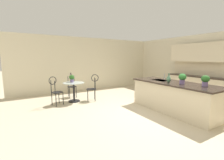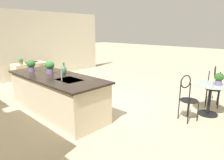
{
  "view_description": "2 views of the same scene",
  "coord_description": "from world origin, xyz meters",
  "px_view_note": "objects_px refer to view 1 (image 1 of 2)",
  "views": [
    {
      "loc": [
        3.43,
        -3.29,
        1.69
      ],
      "look_at": [
        -1.09,
        -0.59,
        0.93
      ],
      "focal_mm": 24.96,
      "sensor_mm": 36.0,
      "label": 1
    },
    {
      "loc": [
        -3.74,
        3.21,
        1.95
      ],
      "look_at": [
        -0.69,
        -0.01,
        0.83
      ],
      "focal_mm": 31.99,
      "sensor_mm": 36.0,
      "label": 2
    }
  ],
  "objects_px": {
    "chair_by_island": "(56,89)",
    "potted_plant_on_table": "(72,78)",
    "bistro_table": "(74,90)",
    "chair_near_window": "(72,84)",
    "potted_plant_counter_far": "(205,80)",
    "vase_on_counter": "(169,79)",
    "chair_toward_desk": "(93,86)",
    "potted_plant_counter_near": "(182,78)"
  },
  "relations": [
    {
      "from": "potted_plant_on_table",
      "to": "potted_plant_counter_near",
      "type": "bearing_deg",
      "value": 37.36
    },
    {
      "from": "chair_toward_desk",
      "to": "potted_plant_on_table",
      "type": "height_order",
      "value": "chair_toward_desk"
    },
    {
      "from": "vase_on_counter",
      "to": "bistro_table",
      "type": "bearing_deg",
      "value": -140.13
    },
    {
      "from": "potted_plant_counter_far",
      "to": "potted_plant_counter_near",
      "type": "relative_size",
      "value": 0.97
    },
    {
      "from": "chair_near_window",
      "to": "potted_plant_counter_far",
      "type": "height_order",
      "value": "potted_plant_counter_far"
    },
    {
      "from": "chair_by_island",
      "to": "potted_plant_counter_far",
      "type": "xyz_separation_m",
      "value": [
        3.37,
        3.25,
        0.52
      ]
    },
    {
      "from": "chair_near_window",
      "to": "potted_plant_on_table",
      "type": "xyz_separation_m",
      "value": [
        0.61,
        -0.16,
        0.33
      ]
    },
    {
      "from": "bistro_table",
      "to": "potted_plant_on_table",
      "type": "relative_size",
      "value": 2.81
    },
    {
      "from": "potted_plant_counter_far",
      "to": "vase_on_counter",
      "type": "xyz_separation_m",
      "value": [
        -0.9,
        -0.37,
        -0.06
      ]
    },
    {
      "from": "bistro_table",
      "to": "potted_plant_counter_near",
      "type": "relative_size",
      "value": 2.62
    },
    {
      "from": "chair_by_island",
      "to": "potted_plant_counter_near",
      "type": "bearing_deg",
      "value": 47.18
    },
    {
      "from": "potted_plant_counter_far",
      "to": "potted_plant_counter_near",
      "type": "distance_m",
      "value": 0.59
    },
    {
      "from": "chair_by_island",
      "to": "potted_plant_counter_far",
      "type": "height_order",
      "value": "potted_plant_counter_far"
    },
    {
      "from": "potted_plant_counter_far",
      "to": "chair_by_island",
      "type": "bearing_deg",
      "value": -136.07
    },
    {
      "from": "vase_on_counter",
      "to": "potted_plant_counter_near",
      "type": "bearing_deg",
      "value": 24.92
    },
    {
      "from": "bistro_table",
      "to": "vase_on_counter",
      "type": "distance_m",
      "value": 3.46
    },
    {
      "from": "bistro_table",
      "to": "potted_plant_counter_near",
      "type": "xyz_separation_m",
      "value": [
        2.97,
        2.35,
        0.65
      ]
    },
    {
      "from": "bistro_table",
      "to": "chair_toward_desk",
      "type": "xyz_separation_m",
      "value": [
        0.24,
        0.68,
        0.13
      ]
    },
    {
      "from": "bistro_table",
      "to": "vase_on_counter",
      "type": "height_order",
      "value": "vase_on_counter"
    },
    {
      "from": "chair_toward_desk",
      "to": "potted_plant_on_table",
      "type": "xyz_separation_m",
      "value": [
        -0.38,
        -0.7,
        0.33
      ]
    },
    {
      "from": "bistro_table",
      "to": "vase_on_counter",
      "type": "relative_size",
      "value": 2.78
    },
    {
      "from": "bistro_table",
      "to": "potted_plant_counter_far",
      "type": "distance_m",
      "value": 4.39
    },
    {
      "from": "chair_by_island",
      "to": "potted_plant_on_table",
      "type": "height_order",
      "value": "chair_by_island"
    },
    {
      "from": "chair_near_window",
      "to": "bistro_table",
      "type": "bearing_deg",
      "value": -10.62
    },
    {
      "from": "bistro_table",
      "to": "potted_plant_counter_near",
      "type": "bearing_deg",
      "value": 38.36
    },
    {
      "from": "chair_toward_desk",
      "to": "potted_plant_on_table",
      "type": "relative_size",
      "value": 3.67
    },
    {
      "from": "bistro_table",
      "to": "chair_near_window",
      "type": "xyz_separation_m",
      "value": [
        -0.75,
        0.14,
        0.13
      ]
    },
    {
      "from": "chair_by_island",
      "to": "vase_on_counter",
      "type": "xyz_separation_m",
      "value": [
        2.47,
        2.88,
        0.46
      ]
    },
    {
      "from": "chair_near_window",
      "to": "potted_plant_counter_far",
      "type": "bearing_deg",
      "value": 29.45
    },
    {
      "from": "bistro_table",
      "to": "chair_by_island",
      "type": "xyz_separation_m",
      "value": [
        0.14,
        -0.7,
        0.13
      ]
    },
    {
      "from": "potted_plant_counter_near",
      "to": "chair_by_island",
      "type": "bearing_deg",
      "value": -132.82
    },
    {
      "from": "chair_toward_desk",
      "to": "potted_plant_counter_far",
      "type": "relative_size",
      "value": 3.51
    },
    {
      "from": "chair_by_island",
      "to": "potted_plant_on_table",
      "type": "xyz_separation_m",
      "value": [
        -0.28,
        0.67,
        0.33
      ]
    },
    {
      "from": "chair_by_island",
      "to": "potted_plant_counter_near",
      "type": "relative_size",
      "value": 3.41
    },
    {
      "from": "vase_on_counter",
      "to": "chair_toward_desk",
      "type": "bearing_deg",
      "value": -147.64
    },
    {
      "from": "chair_near_window",
      "to": "chair_toward_desk",
      "type": "height_order",
      "value": "same"
    },
    {
      "from": "bistro_table",
      "to": "chair_near_window",
      "type": "relative_size",
      "value": 0.77
    },
    {
      "from": "potted_plant_on_table",
      "to": "potted_plant_counter_far",
      "type": "height_order",
      "value": "potted_plant_counter_far"
    },
    {
      "from": "chair_near_window",
      "to": "potted_plant_on_table",
      "type": "bearing_deg",
      "value": -14.91
    },
    {
      "from": "potted_plant_counter_near",
      "to": "bistro_table",
      "type": "bearing_deg",
      "value": -141.64
    },
    {
      "from": "bistro_table",
      "to": "chair_near_window",
      "type": "distance_m",
      "value": 0.78
    },
    {
      "from": "bistro_table",
      "to": "vase_on_counter",
      "type": "xyz_separation_m",
      "value": [
        2.62,
        2.18,
        0.58
      ]
    }
  ]
}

